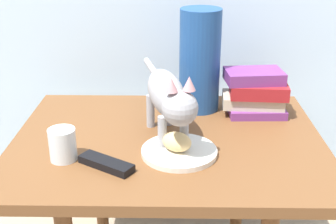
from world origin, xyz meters
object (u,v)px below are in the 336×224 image
Objects in this scene: tv_remote at (106,164)px; bread_roll at (177,142)px; cat at (168,97)px; book_stack at (255,93)px; green_vase at (200,60)px; plate at (179,152)px; candle_jar at (63,146)px; side_table at (168,160)px.

bread_roll is at bearing 52.77° from tv_remote.
cat reaches higher than bread_roll.
book_stack is 0.62× the size of green_vase.
book_stack is at bearing 49.12° from plate.
bread_roll is 0.29m from candle_jar.
book_stack is 0.62m from candle_jar.
book_stack reaches higher than candle_jar.
cat reaches higher than book_stack.
bread_roll is 0.25× the size of green_vase.
tv_remote is at bearing -18.70° from candle_jar.
cat is 3.12× the size of tv_remote.
candle_jar is (-0.36, -0.35, -0.13)m from green_vase.
book_stack is (0.27, 0.20, -0.06)m from cat.
green_vase is at bearing 43.93° from candle_jar.
side_table is 0.21m from cat.
candle_jar is (-0.54, -0.31, -0.03)m from book_stack.
book_stack is 1.36× the size of tv_remote.
side_table is 0.34m from green_vase.
book_stack is (0.24, 0.28, 0.06)m from plate.
side_table is at bearing -146.21° from book_stack.
side_table is 0.15m from bread_roll.
cat is at bearing 110.51° from plate.
plate reaches higher than side_table.
side_table is 0.32m from candle_jar.
green_vase is (0.07, 0.32, 0.12)m from bread_roll.
candle_jar is (-0.27, -0.11, -0.09)m from cat.
candle_jar is 0.13m from tv_remote.
plate is at bearing 53.49° from tv_remote.
tv_remote is (-0.18, -0.07, -0.03)m from bread_roll.
cat is 0.25m from tv_remote.
tv_remote reaches higher than plate.
tv_remote is at bearing -159.41° from bread_roll.
plate is 0.37m from book_stack.
green_vase is (0.10, 0.22, 0.23)m from side_table.
green_vase reaches higher than side_table.
tv_remote is at bearing -132.16° from side_table.
side_table is at bearing 108.00° from plate.
candle_jar is at bearing -154.33° from side_table.
book_stack reaches higher than plate.
book_stack is (0.27, 0.18, 0.14)m from side_table.
candle_jar is (-0.30, -0.03, 0.03)m from plate.
tv_remote is at bearing -158.69° from plate.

